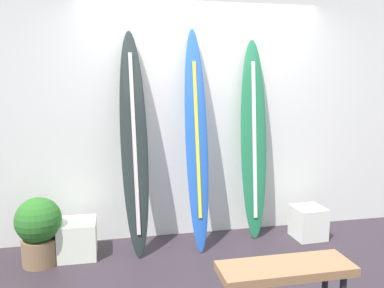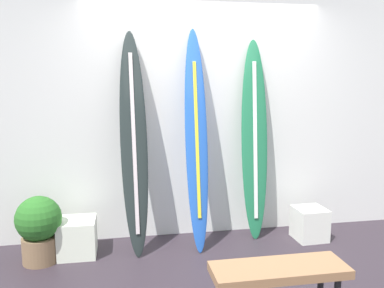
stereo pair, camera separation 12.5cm
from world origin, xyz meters
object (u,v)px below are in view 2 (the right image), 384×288
at_px(surfboard_emerald, 254,142).
at_px(potted_plant, 39,227).
at_px(bench, 279,276).
at_px(display_block_center, 310,224).
at_px(surfboard_cobalt, 196,141).
at_px(surfboard_charcoal, 134,143).
at_px(display_block_left, 77,237).

relative_size(surfboard_emerald, potted_plant, 3.33).
relative_size(surfboard_emerald, bench, 2.32).
bearing_deg(bench, display_block_center, 57.02).
bearing_deg(surfboard_cobalt, display_block_center, -3.94).
bearing_deg(display_block_center, surfboard_emerald, 159.56).
relative_size(surfboard_emerald, display_block_center, 6.17).
bearing_deg(display_block_center, bench, -122.98).
xyz_separation_m(potted_plant, bench, (1.79, -1.43, 0.07)).
height_order(surfboard_emerald, potted_plant, surfboard_emerald).
distance_m(surfboard_emerald, display_block_center, 1.07).
height_order(surfboard_charcoal, surfboard_cobalt, surfboard_cobalt).
bearing_deg(bench, surfboard_charcoal, 119.29).
relative_size(potted_plant, bench, 0.70).
bearing_deg(potted_plant, display_block_left, 16.23).
xyz_separation_m(surfboard_charcoal, potted_plant, (-0.90, -0.15, -0.75)).
relative_size(display_block_center, bench, 0.38).
relative_size(surfboard_charcoal, display_block_left, 6.06).
bearing_deg(surfboard_cobalt, surfboard_emerald, 11.09).
height_order(surfboard_cobalt, bench, surfboard_cobalt).
distance_m(surfboard_cobalt, potted_plant, 1.70).
bearing_deg(surfboard_emerald, display_block_center, -20.44).
distance_m(surfboard_cobalt, surfboard_emerald, 0.67).
bearing_deg(surfboard_emerald, surfboard_cobalt, -168.91).
distance_m(surfboard_charcoal, bench, 1.93).
relative_size(surfboard_cobalt, display_block_center, 6.46).
distance_m(display_block_center, bench, 1.79).
distance_m(surfboard_charcoal, display_block_left, 1.08).
distance_m(surfboard_emerald, bench, 1.85).
height_order(surfboard_cobalt, display_block_left, surfboard_cobalt).
distance_m(surfboard_charcoal, surfboard_emerald, 1.28).
relative_size(surfboard_charcoal, surfboard_cobalt, 0.99).
height_order(surfboard_cobalt, potted_plant, surfboard_cobalt).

